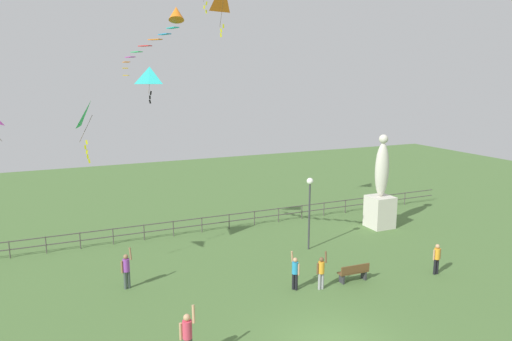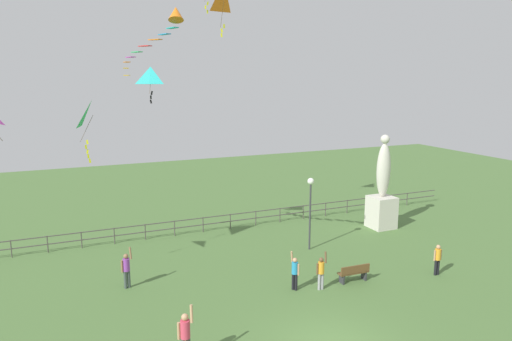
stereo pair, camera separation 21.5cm
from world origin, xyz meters
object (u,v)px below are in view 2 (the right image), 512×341
Objects in this scene: park_bench at (354,273)px; kite_2 at (93,117)px; person_1 at (438,258)px; person_0 at (127,268)px; person_2 at (185,334)px; person_3 at (295,271)px; person_4 at (321,271)px; statue_monument at (382,196)px; lamppost at (310,197)px; kite_0 at (151,77)px; streamer_kite at (170,21)px.

kite_2 reaches higher than park_bench.
park_bench is at bearing 167.68° from person_1.
person_1 is (13.90, -4.43, -0.08)m from person_0.
person_2 is at bearing -78.24° from kite_2.
person_4 reaches higher than person_3.
person_4 is at bearing 23.08° from person_2.
kite_2 is (-16.97, -0.56, 5.56)m from statue_monument.
lamppost is 10.55m from kite_0.
lamppost is at bearing 53.10° from person_3.
streamer_kite is at bearing 165.67° from person_1.
kite_2 is (-7.70, 5.25, 6.71)m from person_3.
person_4 is (-2.06, -4.63, -2.08)m from lamppost.
person_4 is (-8.18, -6.25, -1.14)m from statue_monument.
streamer_kite is at bearing 159.54° from person_4.
person_0 is 1.07× the size of person_4.
kite_0 is 6.08m from streamer_kite.
statue_monument is 3.34× the size of person_3.
lamppost is 7.03m from person_1.
kite_2 is (-0.86, 2.08, 6.64)m from person_0.
lamppost is at bearing 66.02° from person_4.
person_2 reaches higher than person_0.
park_bench is 14.02m from kite_0.
person_1 reaches higher than park_bench.
person_1 is 0.85× the size of person_4.
person_2 reaches higher than park_bench.
person_3 is 11.84m from streamer_kite.
lamppost is 2.28× the size of person_3.
person_0 is 7.02m from kite_2.
statue_monument is 3.34× the size of person_4.
person_2 is at bearing -149.95° from person_3.
park_bench is 0.54× the size of kite_2.
lamppost reaches higher than person_0.
lamppost is at bearing 16.85° from streamer_kite.
person_0 is at bearing 155.17° from person_3.
person_1 is at bearing -7.90° from person_4.
kite_0 is at bearing 133.75° from park_bench.
kite_0 is (-13.83, 1.64, 7.36)m from statue_monument.
park_bench is 1.87m from person_4.
person_1 is (-2.21, -7.08, -1.16)m from statue_monument.
person_3 is 1.17m from person_4.
statue_monument is 17.49m from streamer_kite.
statue_monument reaches higher than person_3.
kite_0 reaches higher than park_bench.
kite_2 is (-1.80, 8.67, 6.57)m from person_2.
kite_0 is at bearing 173.23° from statue_monument.
person_3 is (-9.27, -5.81, -1.14)m from statue_monument.
person_0 is (-10.00, -1.03, -2.02)m from lamppost.
person_0 reaches higher than person_1.
statue_monument is 3.19× the size of kite_0.
person_0 is 0.93× the size of person_2.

